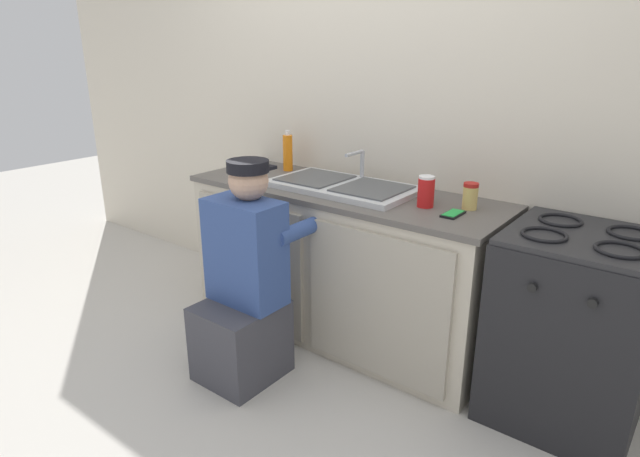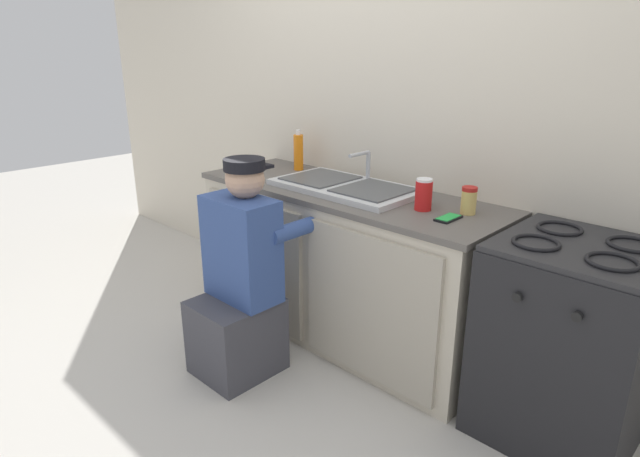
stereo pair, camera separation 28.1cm
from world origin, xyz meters
TOP-DOWN VIEW (x-y plane):
  - ground_plane at (0.00, 0.00)m, footprint 12.00×12.00m
  - back_wall at (0.00, 0.65)m, footprint 6.00×0.10m
  - counter_cabinet at (0.00, 0.29)m, footprint 1.77×0.62m
  - countertop at (0.00, 0.30)m, footprint 1.81×0.62m
  - sink_double_basin at (0.00, 0.30)m, footprint 0.80×0.44m
  - stove_range at (1.24, 0.30)m, footprint 0.62×0.62m
  - plumber_person at (-0.13, -0.34)m, footprint 0.42×0.61m
  - soap_bottle_orange at (-0.53, 0.46)m, footprint 0.06×0.06m
  - condiment_jar at (0.70, 0.37)m, footprint 0.07×0.07m
  - cell_phone at (0.68, 0.23)m, footprint 0.07×0.14m
  - soda_cup_red at (0.51, 0.28)m, footprint 0.08×0.08m
  - spice_bottle_pepper at (0.48, 0.37)m, footprint 0.04×0.04m

SIDE VIEW (x-z plane):
  - ground_plane at x=0.00m, z-range 0.00..0.00m
  - counter_cabinet at x=0.00m, z-range 0.00..0.84m
  - stove_range at x=1.24m, z-range 0.00..0.88m
  - plumber_person at x=-0.13m, z-range -0.09..1.01m
  - countertop at x=0.00m, z-range 0.84..0.87m
  - cell_phone at x=0.68m, z-range 0.87..0.88m
  - sink_double_basin at x=0.00m, z-range 0.79..0.98m
  - spice_bottle_pepper at x=0.48m, z-range 0.86..0.97m
  - condiment_jar at x=0.70m, z-range 0.87..0.99m
  - soda_cup_red at x=0.51m, z-range 0.87..1.02m
  - soap_bottle_orange at x=-0.53m, z-range 0.85..1.10m
  - back_wall at x=0.00m, z-range 0.00..2.50m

